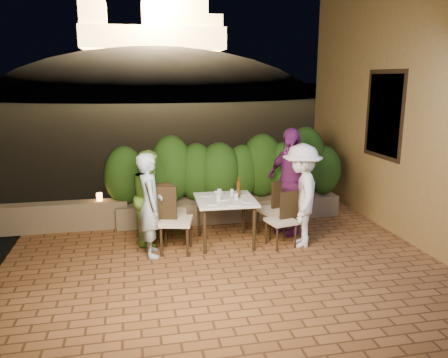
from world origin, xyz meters
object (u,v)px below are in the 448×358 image
object	(u,v)px
chair_right_front	(281,220)
chair_right_back	(273,209)
diner_green	(150,197)
diner_purple	(290,181)
diner_white	(301,196)
diner_blue	(150,205)
chair_left_back	(172,212)
beer_bottle	(239,187)
dining_table	(225,221)
chair_left_front	(176,220)
bowl	(219,193)
parapet_lamp	(99,197)

from	to	relation	value
chair_right_front	chair_right_back	bearing A→B (deg)	-105.67
diner_green	diner_purple	size ratio (longest dim) A/B	0.83
chair_right_back	diner_white	distance (m)	0.68
diner_blue	diner_purple	world-z (taller)	diner_purple
diner_white	diner_purple	distance (m)	0.59
chair_left_back	diner_white	size ratio (longest dim) A/B	0.60
beer_bottle	diner_purple	xyz separation A→B (m)	(0.95, 0.20, -0.00)
dining_table	chair_left_front	bearing A→B (deg)	-166.16
chair_left_front	diner_purple	size ratio (longest dim) A/B	0.57
chair_left_front	diner_purple	xyz separation A→B (m)	(2.00, 0.46, 0.39)
diner_purple	diner_white	bearing A→B (deg)	-24.80
chair_left_front	chair_right_back	xyz separation A→B (m)	(1.68, 0.39, -0.05)
bowl	parapet_lamp	xyz separation A→B (m)	(-1.98, 0.92, -0.20)
bowl	diner_green	world-z (taller)	diner_green
chair_right_front	diner_purple	xyz separation A→B (m)	(0.35, 0.58, 0.47)
diner_purple	chair_left_back	bearing A→B (deg)	-111.82
parapet_lamp	diner_green	bearing A→B (deg)	-45.29
chair_left_back	chair_right_back	distance (m)	1.69
chair_left_back	chair_right_back	size ratio (longest dim) A/B	1.06
chair_right_front	chair_right_back	distance (m)	0.50
bowl	diner_white	world-z (taller)	diner_white
bowl	chair_left_back	bearing A→B (deg)	-178.59
bowl	chair_right_back	world-z (taller)	chair_right_back
dining_table	bowl	xyz separation A→B (m)	(-0.05, 0.27, 0.40)
chair_left_back	beer_bottle	bearing A→B (deg)	-4.06
dining_table	chair_left_front	world-z (taller)	chair_left_front
bowl	diner_green	distance (m)	1.12
chair_left_back	dining_table	bearing A→B (deg)	-10.96
beer_bottle	chair_left_front	bearing A→B (deg)	-165.79
bowl	chair_right_front	xyz separation A→B (m)	(0.88, -0.59, -0.33)
bowl	diner_white	size ratio (longest dim) A/B	0.11
dining_table	bowl	bearing A→B (deg)	100.10
diner_blue	chair_right_front	bearing A→B (deg)	-96.51
parapet_lamp	diner_purple	bearing A→B (deg)	-16.18
chair_left_front	diner_purple	world-z (taller)	diner_purple
bowl	chair_right_front	distance (m)	1.11
diner_white	diner_blue	bearing A→B (deg)	-73.67
chair_left_back	chair_right_back	bearing A→B (deg)	3.66
chair_right_front	parapet_lamp	size ratio (longest dim) A/B	6.34
chair_right_front	diner_white	distance (m)	0.50
beer_bottle	chair_left_front	size ratio (longest dim) A/B	0.32
chair_right_front	dining_table	bearing A→B (deg)	-33.63
diner_blue	parapet_lamp	distance (m)	1.67
beer_bottle	chair_left_front	xyz separation A→B (m)	(-1.05, -0.27, -0.40)
beer_bottle	diner_white	size ratio (longest dim) A/B	0.20
chair_right_front	chair_right_back	xyz separation A→B (m)	(0.02, 0.50, 0.03)
bowl	diner_purple	distance (m)	1.24
diner_white	chair_right_back	bearing A→B (deg)	-131.46
bowl	chair_left_front	bearing A→B (deg)	-148.41
bowl	chair_left_front	distance (m)	0.94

